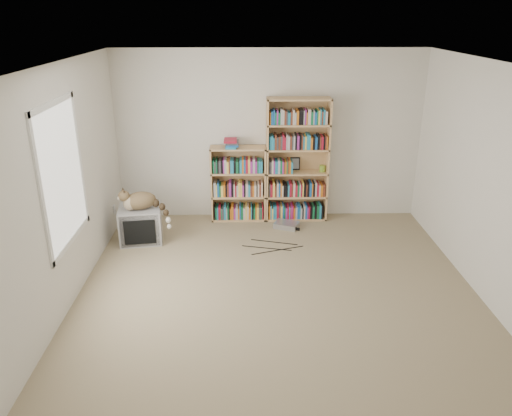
{
  "coord_description": "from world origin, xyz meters",
  "views": [
    {
      "loc": [
        -0.35,
        -4.74,
        2.97
      ],
      "look_at": [
        -0.23,
        1.0,
        0.7
      ],
      "focal_mm": 35.0,
      "sensor_mm": 36.0,
      "label": 1
    }
  ],
  "objects_px": {
    "bookcase_tall": "(297,163)",
    "crt_tv": "(141,224)",
    "bookcase_short": "(238,186)",
    "dvd_player": "(286,225)",
    "cat": "(144,203)"
  },
  "relations": [
    {
      "from": "cat",
      "to": "crt_tv",
      "type": "bearing_deg",
      "value": 119.73
    },
    {
      "from": "cat",
      "to": "bookcase_short",
      "type": "xyz_separation_m",
      "value": [
        1.25,
        0.83,
        -0.06
      ]
    },
    {
      "from": "bookcase_short",
      "to": "dvd_player",
      "type": "bearing_deg",
      "value": -28.24
    },
    {
      "from": "bookcase_tall",
      "to": "crt_tv",
      "type": "bearing_deg",
      "value": -160.9
    },
    {
      "from": "bookcase_tall",
      "to": "dvd_player",
      "type": "height_order",
      "value": "bookcase_tall"
    },
    {
      "from": "crt_tv",
      "to": "dvd_player",
      "type": "height_order",
      "value": "crt_tv"
    },
    {
      "from": "crt_tv",
      "to": "cat",
      "type": "bearing_deg",
      "value": -45.06
    },
    {
      "from": "crt_tv",
      "to": "bookcase_tall",
      "type": "relative_size",
      "value": 0.34
    },
    {
      "from": "cat",
      "to": "bookcase_tall",
      "type": "distance_m",
      "value": 2.3
    },
    {
      "from": "crt_tv",
      "to": "bookcase_short",
      "type": "xyz_separation_m",
      "value": [
        1.34,
        0.77,
        0.28
      ]
    },
    {
      "from": "cat",
      "to": "dvd_player",
      "type": "relative_size",
      "value": 2.14
    },
    {
      "from": "cat",
      "to": "dvd_player",
      "type": "xyz_separation_m",
      "value": [
        1.96,
        0.45,
        -0.53
      ]
    },
    {
      "from": "bookcase_tall",
      "to": "dvd_player",
      "type": "bearing_deg",
      "value": -114.15
    },
    {
      "from": "cat",
      "to": "bookcase_tall",
      "type": "height_order",
      "value": "bookcase_tall"
    },
    {
      "from": "cat",
      "to": "bookcase_short",
      "type": "height_order",
      "value": "bookcase_short"
    }
  ]
}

